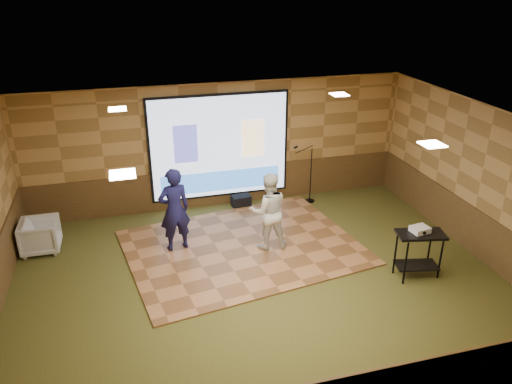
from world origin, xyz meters
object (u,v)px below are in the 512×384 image
object	(u,v)px
player_left	(174,210)
duffel_bag	(241,201)
projector	(420,229)
av_table	(419,247)
player_right	(268,211)
banquet_chair	(41,236)
projector_screen	(220,148)
mic_stand	(308,183)
dance_floor	(243,247)

from	to	relation	value
player_left	duffel_bag	xyz separation A→B (m)	(1.77, 1.65, -0.77)
player_left	projector	xyz separation A→B (m)	(4.23, -2.12, 0.05)
av_table	duffel_bag	world-z (taller)	av_table
duffel_bag	player_right	bearing A→B (deg)	-88.33
banquet_chair	projector_screen	bearing A→B (deg)	-72.66
projector_screen	av_table	bearing A→B (deg)	-54.23
av_table	player_left	bearing A→B (deg)	152.88
player_left	mic_stand	xyz separation A→B (m)	(3.44, 1.48, -0.42)
projector_screen	duffel_bag	distance (m)	1.43
player_left	duffel_bag	distance (m)	2.54
banquet_chair	player_right	bearing A→B (deg)	-103.16
av_table	mic_stand	bearing A→B (deg)	102.26
player_right	av_table	bearing A→B (deg)	149.16
player_left	duffel_bag	bearing A→B (deg)	-149.08
dance_floor	av_table	distance (m)	3.49
projector_screen	banquet_chair	size ratio (longest dim) A/B	4.40
mic_stand	banquet_chair	distance (m)	6.17
dance_floor	duffel_bag	size ratio (longest dim) A/B	10.40
banquet_chair	duffel_bag	distance (m)	4.56
duffel_bag	mic_stand	bearing A→B (deg)	-5.93
av_table	banquet_chair	bearing A→B (deg)	157.58
mic_stand	banquet_chair	world-z (taller)	mic_stand
projector_screen	projector	distance (m)	4.95
projector_screen	player_right	distance (m)	2.44
projector_screen	mic_stand	world-z (taller)	projector_screen
projector	banquet_chair	size ratio (longest dim) A/B	0.42
player_left	player_right	bearing A→B (deg)	154.33
dance_floor	projector_screen	bearing A→B (deg)	90.13
mic_stand	player_right	bearing A→B (deg)	-142.09
player_left	duffel_bag	size ratio (longest dim) A/B	3.95
projector	duffel_bag	xyz separation A→B (m)	(-2.45, 3.77, -0.82)
mic_stand	duffel_bag	distance (m)	1.71
projector	duffel_bag	distance (m)	4.57
player_right	duffel_bag	xyz separation A→B (m)	(-0.06, 2.09, -0.71)
player_right	duffel_bag	distance (m)	2.21
player_left	banquet_chair	distance (m)	2.82
projector	mic_stand	xyz separation A→B (m)	(-0.79, 3.59, -0.47)
mic_stand	av_table	bearing A→B (deg)	-89.93
projector_screen	player_left	size ratio (longest dim) A/B	1.89
player_right	projector	world-z (taller)	player_right
projector_screen	av_table	distance (m)	5.04
mic_stand	duffel_bag	bearing A→B (deg)	161.87
projector_screen	player_right	xyz separation A→B (m)	(0.51, -2.31, -0.62)
dance_floor	banquet_chair	size ratio (longest dim) A/B	6.12
player_right	duffel_bag	size ratio (longest dim) A/B	3.68
projector	player_left	bearing A→B (deg)	145.83
projector_screen	player_left	xyz separation A→B (m)	(-1.32, -1.87, -0.56)
duffel_bag	dance_floor	bearing A→B (deg)	-102.66
projector_screen	mic_stand	size ratio (longest dim) A/B	2.22
player_left	av_table	bearing A→B (deg)	140.80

